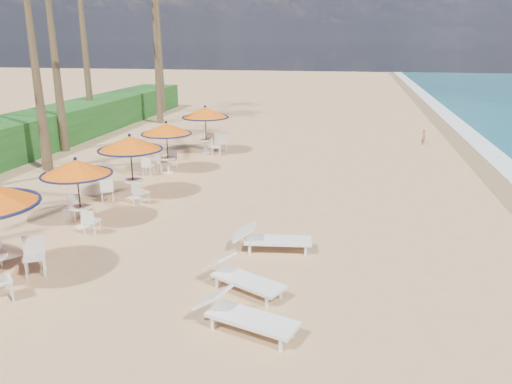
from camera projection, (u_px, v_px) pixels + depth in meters
The scene contains 10 objects.
ground at pixel (223, 309), 10.51m from camera, with size 160.00×160.00×0.00m, color tan.
scrub_hedge at pixel (0, 142), 23.04m from camera, with size 3.00×40.00×1.80m, color #194716.
station_1 at pixel (77, 174), 14.65m from camera, with size 2.09×2.09×2.18m.
station_2 at pixel (129, 150), 17.23m from camera, with size 2.25×2.25×2.35m.
station_3 at pixel (165, 135), 20.76m from camera, with size 2.13×2.13×2.22m.
station_4 at pixel (207, 118), 24.25m from camera, with size 2.29×2.29×2.39m.
lounger_near at pixel (242, 314), 9.68m from camera, with size 2.21×1.28×0.76m.
lounger_mid at pixel (241, 276), 11.24m from camera, with size 2.09×1.49×0.73m.
lounger_far at pixel (270, 238), 13.34m from camera, with size 2.16×0.92×0.75m.
person at pixel (424, 136), 26.71m from camera, with size 0.32×0.21×0.88m, color #96634C.
Camera 1 is at (2.48, -9.00, 5.47)m, focal length 35.00 mm.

